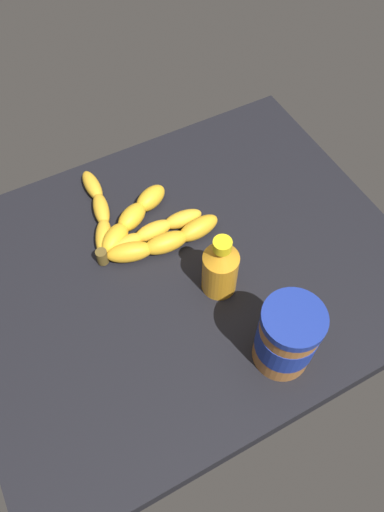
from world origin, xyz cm
name	(u,v)px	position (x,y,z in cm)	size (l,w,h in cm)	color
ground_plane	(184,271)	(0.00, 0.00, -2.22)	(76.70, 61.73, 4.44)	black
banana_bunch	(140,226)	(3.73, -10.04, 1.68)	(22.92, 24.88, 3.72)	gold
peanut_butter_jar	(287,337)	(-5.56, 21.81, 6.75)	(9.11, 9.11, 13.50)	#9E602D
honey_bottle	(220,267)	(-3.29, 6.47, 5.85)	(5.91, 5.91, 13.01)	orange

